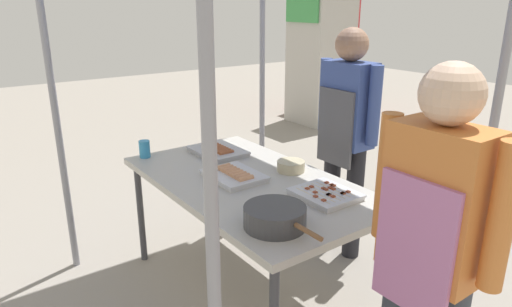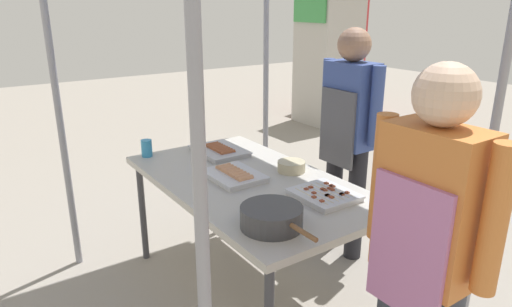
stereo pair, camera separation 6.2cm
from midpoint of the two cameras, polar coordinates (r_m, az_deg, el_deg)
ground_plane at (r=3.01m, az=-1.42°, el=-16.69°), size 18.00×18.00×0.00m
stall_table at (r=2.67m, az=-1.54°, el=-4.34°), size 1.60×0.90×0.75m
tray_grilled_sausages at (r=3.11m, az=-5.39°, el=0.33°), size 0.39×0.29×0.05m
tray_meat_skewers at (r=2.43m, az=7.94°, el=-5.06°), size 0.32×0.28×0.04m
tray_pork_links at (r=2.66m, az=-3.44°, el=-2.72°), size 0.35×0.27×0.05m
cooking_wok at (r=2.09m, az=1.55°, el=-7.83°), size 0.45×0.29×0.10m
condiment_bowl at (r=2.78m, az=3.74°, el=-1.58°), size 0.17×0.17×0.06m
drink_cup_near_edge at (r=3.11m, az=-14.31°, el=0.54°), size 0.07×0.07×0.11m
vendor_woman at (r=3.13m, az=10.66°, el=3.39°), size 0.52×0.23×1.58m
customer_nearby at (r=1.77m, az=20.10°, el=-10.16°), size 0.52×0.23×1.55m
neighbor_stall_left at (r=7.70m, az=9.02°, el=12.17°), size 0.72×0.54×1.85m
neighbor_stall_right at (r=6.90m, az=7.79°, el=12.40°), size 0.73×0.77×2.06m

